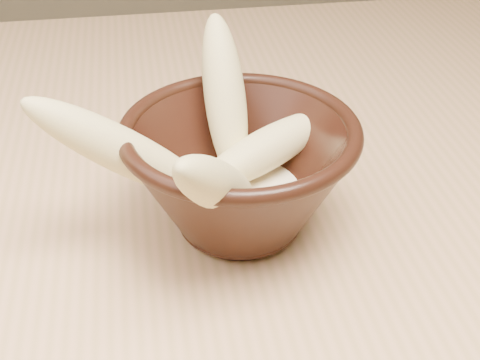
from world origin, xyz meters
The scene contains 7 objects.
table centered at (0.00, 0.00, 0.67)m, with size 1.20×0.80×0.75m.
bowl centered at (-0.18, -0.13, 0.81)m, with size 0.19×0.19×0.10m.
milk_puddle centered at (-0.18, -0.13, 0.78)m, with size 0.11×0.11×0.01m, color #F9EAC8.
banana_upright centered at (-0.18, -0.07, 0.85)m, with size 0.04×0.04×0.14m, color #EDE18C.
banana_left centered at (-0.27, -0.13, 0.84)m, with size 0.04×0.04×0.17m, color #EDE18C.
banana_across centered at (-0.15, -0.11, 0.82)m, with size 0.04×0.04×0.14m, color #EDE18C.
banana_front centered at (-0.20, -0.19, 0.84)m, with size 0.04×0.04×0.16m, color #EDE18C.
Camera 1 is at (-0.25, -0.57, 1.11)m, focal length 50.00 mm.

